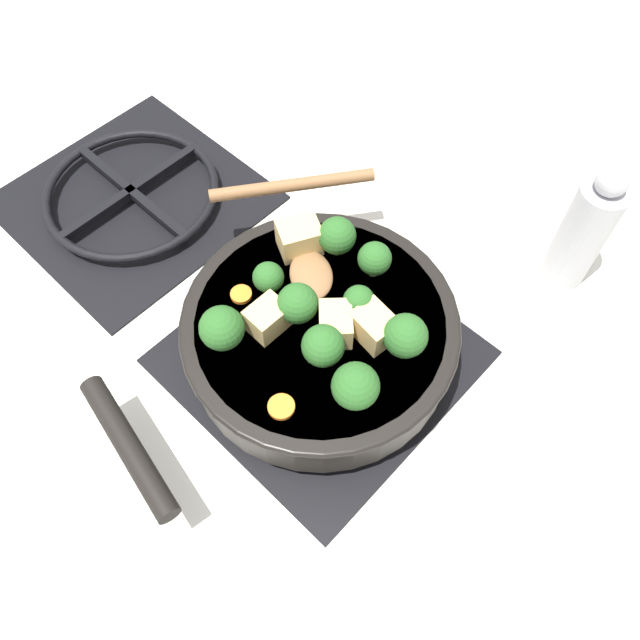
{
  "coord_description": "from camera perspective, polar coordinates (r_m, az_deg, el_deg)",
  "views": [
    {
      "loc": [
        -0.25,
        -0.24,
        0.66
      ],
      "look_at": [
        0.0,
        0.0,
        0.09
      ],
      "focal_mm": 35.0,
      "sensor_mm": 36.0,
      "label": 1
    }
  ],
  "objects": [
    {
      "name": "broccoli_floret_south_cluster",
      "position": [
        0.69,
        4.92,
        5.66
      ],
      "size": [
        0.04,
        0.04,
        0.05
      ],
      "color": "#709956",
      "rests_on": "skillet_pan"
    },
    {
      "name": "tofu_cube_center_large",
      "position": [
        0.65,
        1.14,
        -0.65
      ],
      "size": [
        0.05,
        0.05,
        0.03
      ],
      "primitive_type": "cube",
      "rotation": [
        0.0,
        0.0,
        0.78
      ],
      "color": "#DBB770",
      "rests_on": "skillet_pan"
    },
    {
      "name": "broccoli_floret_tall_stem",
      "position": [
        0.66,
        3.56,
        1.72
      ],
      "size": [
        0.03,
        0.03,
        0.04
      ],
      "color": "#709956",
      "rests_on": "skillet_pan"
    },
    {
      "name": "ground_plane",
      "position": [
        0.75,
        0.0,
        -3.45
      ],
      "size": [
        2.4,
        2.4,
        0.0
      ],
      "primitive_type": "plane",
      "color": "silver"
    },
    {
      "name": "pepper_mill",
      "position": [
        0.81,
        22.98,
        7.48
      ],
      "size": [
        0.06,
        0.06,
        0.19
      ],
      "color": "#B2B2B7",
      "rests_on": "ground_plane"
    },
    {
      "name": "rear_burner_grate",
      "position": [
        0.92,
        -16.76,
        10.84
      ],
      "size": [
        0.31,
        0.31,
        0.03
      ],
      "color": "black",
      "rests_on": "ground_plane"
    },
    {
      "name": "carrot_slice_orange_thin",
      "position": [
        0.63,
        -3.56,
        -7.93
      ],
      "size": [
        0.03,
        0.03,
        0.01
      ],
      "primitive_type": "cylinder",
      "color": "orange",
      "rests_on": "skillet_pan"
    },
    {
      "name": "front_burner_grate",
      "position": [
        0.74,
        0.0,
        -3.02
      ],
      "size": [
        0.31,
        0.31,
        0.03
      ],
      "color": "black",
      "rests_on": "ground_plane"
    },
    {
      "name": "broccoli_floret_west_rim",
      "position": [
        0.6,
        3.27,
        -6.06
      ],
      "size": [
        0.05,
        0.05,
        0.05
      ],
      "color": "#709956",
      "rests_on": "skillet_pan"
    },
    {
      "name": "broccoli_floret_east_rim",
      "position": [
        0.65,
        -2.06,
        1.51
      ],
      "size": [
        0.04,
        0.04,
        0.05
      ],
      "color": "#709956",
      "rests_on": "skillet_pan"
    },
    {
      "name": "wooden_spoon",
      "position": [
        0.74,
        -1.78,
        8.69
      ],
      "size": [
        0.21,
        0.22,
        0.02
      ],
      "color": "brown",
      "rests_on": "skillet_pan"
    },
    {
      "name": "broccoli_floret_small_inner",
      "position": [
        0.7,
        1.57,
        7.69
      ],
      "size": [
        0.04,
        0.04,
        0.05
      ],
      "color": "#709956",
      "rests_on": "skillet_pan"
    },
    {
      "name": "broccoli_floret_near_spoon",
      "position": [
        0.64,
        -8.97,
        -0.76
      ],
      "size": [
        0.05,
        0.05,
        0.05
      ],
      "color": "#709956",
      "rests_on": "skillet_pan"
    },
    {
      "name": "broccoli_floret_mid_floret",
      "position": [
        0.63,
        0.28,
        -2.39
      ],
      "size": [
        0.04,
        0.04,
        0.05
      ],
      "color": "#709956",
      "rests_on": "skillet_pan"
    },
    {
      "name": "tofu_cube_west_chunk",
      "position": [
        0.65,
        4.95,
        -0.58
      ],
      "size": [
        0.04,
        0.05,
        0.04
      ],
      "primitive_type": "cube",
      "rotation": [
        0.0,
        0.0,
        4.58
      ],
      "color": "#DBB770",
      "rests_on": "skillet_pan"
    },
    {
      "name": "tofu_cube_east_chunk",
      "position": [
        0.66,
        -4.83,
        0.16
      ],
      "size": [
        0.04,
        0.03,
        0.03
      ],
      "primitive_type": "cube",
      "rotation": [
        0.0,
        0.0,
        3.12
      ],
      "color": "#DBB770",
      "rests_on": "skillet_pan"
    },
    {
      "name": "tofu_cube_near_handle",
      "position": [
        0.71,
        -1.9,
        7.54
      ],
      "size": [
        0.06,
        0.06,
        0.04
      ],
      "primitive_type": "cube",
      "rotation": [
        0.0,
        0.0,
        5.81
      ],
      "color": "#DBB770",
      "rests_on": "skillet_pan"
    },
    {
      "name": "broccoli_floret_north_edge",
      "position": [
        0.64,
        7.81,
        -1.46
      ],
      "size": [
        0.05,
        0.05,
        0.05
      ],
      "color": "#709956",
      "rests_on": "skillet_pan"
    },
    {
      "name": "broccoli_floret_center_top",
      "position": [
        0.68,
        -4.74,
        3.87
      ],
      "size": [
        0.03,
        0.03,
        0.04
      ],
      "color": "#709956",
      "rests_on": "skillet_pan"
    },
    {
      "name": "carrot_slice_near_center",
      "position": [
        0.69,
        -7.22,
        2.34
      ],
      "size": [
        0.02,
        0.02,
        0.01
      ],
      "primitive_type": "cylinder",
      "color": "orange",
      "rests_on": "skillet_pan"
    },
    {
      "name": "skillet_pan",
      "position": [
        0.7,
        -0.15,
        -1.24
      ],
      "size": [
        0.41,
        0.31,
        0.06
      ],
      "color": "black",
      "rests_on": "front_burner_grate"
    }
  ]
}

